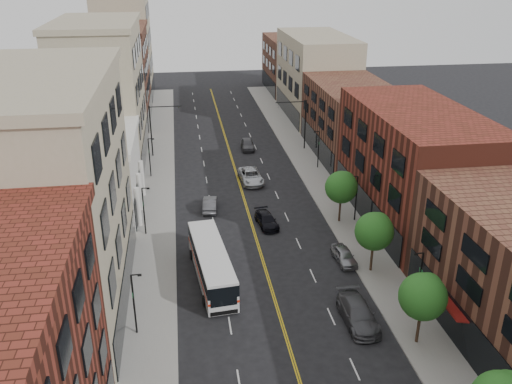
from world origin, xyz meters
name	(u,v)px	position (x,y,z in m)	size (l,w,h in m)	color
sidewalk_left	(158,191)	(-10.00, 35.00, 0.07)	(4.00, 110.00, 0.15)	gray
sidewalk_right	(320,182)	(10.00, 35.00, 0.07)	(4.00, 110.00, 0.15)	gray
bldg_l_tanoffice	(49,202)	(-17.00, 13.00, 9.00)	(10.00, 22.00, 18.00)	gray
bldg_l_white	(90,176)	(-17.00, 31.00, 4.00)	(10.00, 14.00, 8.00)	silver
bldg_l_far_a	(103,95)	(-17.00, 48.00, 9.00)	(10.00, 20.00, 18.00)	gray
bldg_l_far_b	(117,77)	(-17.00, 68.00, 7.50)	(10.00, 20.00, 15.00)	brown
bldg_l_far_c	(124,46)	(-17.00, 86.00, 10.00)	(10.00, 16.00, 20.00)	gray
bldg_r_mid	(414,166)	(17.00, 24.00, 6.00)	(10.00, 22.00, 12.00)	#5C2418
bldg_r_far_a	(352,120)	(17.00, 45.00, 5.00)	(10.00, 20.00, 10.00)	brown
bldg_r_far_b	(316,76)	(17.00, 66.00, 7.00)	(10.00, 22.00, 14.00)	gray
bldg_r_far_c	(292,64)	(17.00, 86.00, 5.50)	(10.00, 18.00, 11.00)	brown
tree_r_1	(424,295)	(9.39, 4.07, 4.13)	(3.40, 3.40, 5.59)	black
tree_r_2	(375,230)	(9.39, 14.07, 4.13)	(3.40, 3.40, 5.59)	black
tree_r_3	(342,186)	(9.39, 24.07, 4.13)	(3.40, 3.40, 5.59)	black
lamp_l_1	(134,301)	(-10.95, 8.00, 2.97)	(0.81, 0.55, 5.05)	black
lamp_l_2	(144,208)	(-10.95, 24.00, 2.97)	(0.81, 0.55, 5.05)	black
lamp_l_3	(150,155)	(-10.95, 40.00, 2.97)	(0.81, 0.55, 5.05)	black
lamp_r_1	(420,277)	(10.95, 8.00, 2.97)	(0.81, 0.55, 5.05)	black
lamp_r_2	(356,196)	(10.95, 24.00, 2.97)	(0.81, 0.55, 5.05)	black
lamp_r_3	(318,147)	(10.95, 40.00, 2.97)	(0.81, 0.55, 5.05)	black
signal_mast_left	(156,125)	(-10.27, 48.00, 4.65)	(4.49, 0.18, 7.20)	black
signal_mast_right	(300,119)	(10.27, 48.00, 4.65)	(4.49, 0.18, 7.20)	black
city_bus	(211,262)	(-4.91, 14.79, 1.72)	(3.65, 11.66, 2.95)	silver
car_parked_mid	(358,313)	(5.80, 7.00, 0.81)	(2.28, 5.60, 1.62)	#45454A
car_parked_far	(344,256)	(7.40, 15.93, 0.67)	(1.58, 3.93, 1.34)	#919298
car_lane_behind	(210,204)	(-4.15, 29.07, 0.70)	(1.47, 4.23, 1.39)	#434347
car_lane_a	(267,220)	(1.50, 24.28, 0.64)	(1.78, 4.39, 1.27)	black
car_lane_b	(251,176)	(1.50, 36.51, 0.79)	(2.64, 5.72, 1.59)	#BABEC2
car_lane_c	(247,144)	(2.72, 49.25, 0.76)	(1.80, 4.48, 1.53)	#4C4C51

